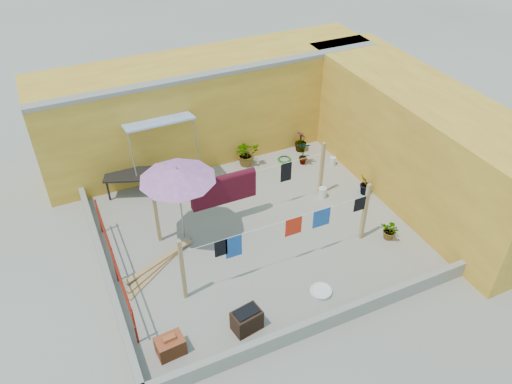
# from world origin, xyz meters

# --- Properties ---
(ground) EXTENTS (80.00, 80.00, 0.00)m
(ground) POSITION_xyz_m (0.00, 0.00, 0.00)
(ground) COLOR #9E998E
(ground) RESTS_ON ground
(wall_back) EXTENTS (11.00, 3.27, 3.21)m
(wall_back) POSITION_xyz_m (0.50, 4.69, 1.61)
(wall_back) COLOR gold
(wall_back) RESTS_ON ground
(wall_right) EXTENTS (2.40, 9.00, 3.20)m
(wall_right) POSITION_xyz_m (5.20, 0.00, 1.60)
(wall_right) COLOR gold
(wall_right) RESTS_ON ground
(parapet_front) EXTENTS (8.30, 0.16, 0.44)m
(parapet_front) POSITION_xyz_m (0.00, -3.58, 0.22)
(parapet_front) COLOR gray
(parapet_front) RESTS_ON ground
(parapet_left) EXTENTS (0.16, 7.30, 0.44)m
(parapet_left) POSITION_xyz_m (-4.08, 0.00, 0.22)
(parapet_left) COLOR gray
(parapet_left) RESTS_ON ground
(red_railing) EXTENTS (0.05, 4.20, 1.10)m
(red_railing) POSITION_xyz_m (-3.85, -0.20, 0.72)
(red_railing) COLOR maroon
(red_railing) RESTS_ON ground
(clothesline_rig) EXTENTS (5.09, 2.35, 1.80)m
(clothesline_rig) POSITION_xyz_m (-0.46, 0.53, 1.08)
(clothesline_rig) COLOR tan
(clothesline_rig) RESTS_ON ground
(patio_umbrella) EXTENTS (2.51, 2.51, 2.36)m
(patio_umbrella) POSITION_xyz_m (-1.87, 0.59, 2.12)
(patio_umbrella) COLOR gray
(patio_umbrella) RESTS_ON ground
(outdoor_table) EXTENTS (1.70, 1.27, 0.72)m
(outdoor_table) POSITION_xyz_m (-2.63, 3.20, 0.65)
(outdoor_table) COLOR black
(outdoor_table) RESTS_ON ground
(brick_stack) EXTENTS (0.62, 0.47, 0.52)m
(brick_stack) POSITION_xyz_m (-3.27, -2.75, 0.22)
(brick_stack) COLOR #994823
(brick_stack) RESTS_ON ground
(lumber_pile) EXTENTS (2.05, 1.38, 0.14)m
(lumber_pile) POSITION_xyz_m (-2.84, -0.19, 0.07)
(lumber_pile) COLOR tan
(lumber_pile) RESTS_ON ground
(brazier) EXTENTS (0.70, 0.53, 0.58)m
(brazier) POSITION_xyz_m (-1.54, -2.85, 0.28)
(brazier) COLOR black
(brazier) RESTS_ON ground
(white_basin) EXTENTS (0.54, 0.54, 0.09)m
(white_basin) POSITION_xyz_m (0.51, -2.64, 0.05)
(white_basin) COLOR silver
(white_basin) RESTS_ON ground
(water_jug_a) EXTENTS (0.21, 0.21, 0.32)m
(water_jug_a) POSITION_xyz_m (3.70, 1.99, 0.14)
(water_jug_a) COLOR silver
(water_jug_a) RESTS_ON ground
(water_jug_b) EXTENTS (0.24, 0.24, 0.38)m
(water_jug_b) POSITION_xyz_m (2.48, 0.62, 0.17)
(water_jug_b) COLOR silver
(water_jug_b) RESTS_ON ground
(green_hose) EXTENTS (0.46, 0.46, 0.07)m
(green_hose) POSITION_xyz_m (2.38, 2.90, 0.03)
(green_hose) COLOR #186C1B
(green_hose) RESTS_ON ground
(plant_back_a) EXTENTS (0.83, 0.73, 0.86)m
(plant_back_a) POSITION_xyz_m (1.14, 3.20, 0.43)
(plant_back_a) COLOR #1A5C1C
(plant_back_a) RESTS_ON ground
(plant_back_b) EXTENTS (0.45, 0.45, 0.73)m
(plant_back_b) POSITION_xyz_m (3.16, 3.20, 0.36)
(plant_back_b) COLOR #1A5C1C
(plant_back_b) RESTS_ON ground
(plant_right_a) EXTENTS (0.55, 0.50, 0.87)m
(plant_right_a) POSITION_xyz_m (2.85, 2.45, 0.44)
(plant_right_a) COLOR #1A5C1C
(plant_right_a) RESTS_ON ground
(plant_right_b) EXTENTS (0.52, 0.50, 0.74)m
(plant_right_b) POSITION_xyz_m (3.70, 0.21, 0.37)
(plant_right_b) COLOR #1A5C1C
(plant_right_b) RESTS_ON ground
(plant_right_c) EXTENTS (0.61, 0.64, 0.57)m
(plant_right_c) POSITION_xyz_m (3.19, -1.74, 0.28)
(plant_right_c) COLOR #1A5C1C
(plant_right_c) RESTS_ON ground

